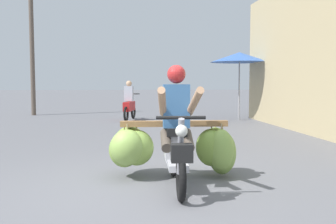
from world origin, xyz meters
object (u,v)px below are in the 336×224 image
Objects in this scene: motorbike_main_loaded at (171,145)px; market_umbrella_near_shop at (239,57)px; motorbike_distant_ahead_left at (129,104)px; utility_pole at (32,46)px.

motorbike_main_loaded is 0.78× the size of market_umbrella_near_shop.
motorbike_main_loaded is 8.36m from motorbike_distant_ahead_left.
utility_pole is at bearing 146.32° from motorbike_distant_ahead_left.
market_umbrella_near_shop is (3.41, 8.05, 1.73)m from motorbike_main_loaded.
motorbike_distant_ahead_left is at bearing 93.27° from motorbike_main_loaded.
utility_pole is (-3.86, 2.57, 2.24)m from motorbike_distant_ahead_left.
motorbike_main_loaded is 11.98m from utility_pole.
motorbike_distant_ahead_left is 0.66× the size of market_umbrella_near_shop.
motorbike_distant_ahead_left is at bearing -33.68° from utility_pole.
motorbike_main_loaded is 0.33× the size of utility_pole.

